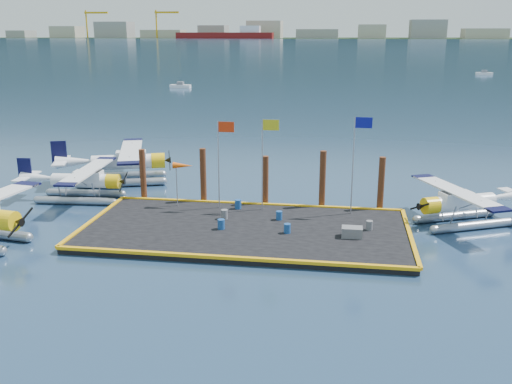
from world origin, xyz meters
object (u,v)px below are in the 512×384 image
(drum_5, at_px, (238,204))
(flagpole_yellow, at_px, (265,151))
(windsock, at_px, (183,167))
(drum_1, at_px, (287,228))
(piling_3, at_px, (322,181))
(seaplane_d, at_px, (460,205))
(flagpole_red, at_px, (221,151))
(drum_3, at_px, (221,224))
(crate, at_px, (352,232))
(drum_4, at_px, (369,225))
(flagpole_blue, at_px, (357,151))
(piling_1, at_px, (203,177))
(seaplane_c, at_px, (126,164))
(piling_4, at_px, (381,186))
(drum_2, at_px, (279,215))
(seaplane_b, at_px, (84,183))
(piling_2, at_px, (265,182))
(drum_0, at_px, (224,214))
(piling_0, at_px, (143,176))

(drum_5, relative_size, flagpole_yellow, 0.10)
(flagpole_yellow, distance_m, windsock, 5.87)
(drum_1, height_order, piling_3, piling_3)
(seaplane_d, xyz_separation_m, flagpole_red, (-15.77, 0.15, 3.02))
(drum_3, distance_m, crate, 7.99)
(drum_3, distance_m, drum_4, 9.13)
(flagpole_blue, xyz_separation_m, piling_1, (-10.70, 1.60, -2.59))
(drum_1, xyz_separation_m, crate, (3.87, -0.10, 0.01))
(seaplane_c, xyz_separation_m, seaplane_d, (25.30, -6.98, -0.24))
(piling_3, distance_m, piling_4, 4.00)
(flagpole_yellow, bearing_deg, piling_1, 161.21)
(drum_1, height_order, piling_4, piling_4)
(seaplane_c, distance_m, windsock, 9.77)
(drum_2, bearing_deg, seaplane_c, 147.25)
(seaplane_c, distance_m, flagpole_blue, 19.98)
(seaplane_b, bearing_deg, flagpole_yellow, 80.34)
(drum_4, xyz_separation_m, flagpole_red, (-9.90, 3.09, 3.70))
(seaplane_d, bearing_deg, drum_2, 74.48)
(flagpole_yellow, xyz_separation_m, flagpole_blue, (5.99, -0.00, 0.17))
(seaplane_b, distance_m, flagpole_red, 11.25)
(drum_4, relative_size, flagpole_blue, 0.09)
(crate, height_order, piling_2, piling_2)
(flagpole_red, distance_m, piling_1, 3.28)
(flagpole_blue, bearing_deg, seaplane_c, 159.75)
(flagpole_red, height_order, piling_4, flagpole_red)
(seaplane_c, distance_m, piling_2, 13.39)
(seaplane_d, height_order, piling_4, piling_4)
(drum_1, distance_m, crate, 3.87)
(flagpole_red, bearing_deg, drum_0, -74.76)
(seaplane_c, distance_m, seaplane_d, 26.24)
(piling_0, height_order, piling_1, piling_1)
(piling_1, relative_size, piling_4, 1.05)
(windsock, distance_m, piling_4, 13.68)
(seaplane_d, relative_size, piling_4, 2.14)
(drum_4, relative_size, piling_1, 0.14)
(drum_3, height_order, piling_2, piling_2)
(windsock, bearing_deg, drum_3, -50.35)
(drum_2, distance_m, flagpole_blue, 6.56)
(seaplane_b, xyz_separation_m, seaplane_c, (1.22, 5.39, 0.24))
(seaplane_d, xyz_separation_m, piling_4, (-4.98, 1.75, 0.63))
(seaplane_d, xyz_separation_m, windsock, (-18.50, 0.15, 1.86))
(piling_4, bearing_deg, drum_0, -158.60)
(drum_2, distance_m, flagpole_red, 5.94)
(drum_4, height_order, flagpole_blue, flagpole_blue)
(drum_0, relative_size, piling_0, 0.16)
(drum_2, xyz_separation_m, drum_4, (5.71, -1.10, 0.00))
(drum_1, xyz_separation_m, flagpole_yellow, (-1.97, 4.43, 3.82))
(seaplane_c, bearing_deg, drum_4, 44.59)
(flagpole_blue, distance_m, piling_1, 11.12)
(drum_2, bearing_deg, piling_2, 111.23)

